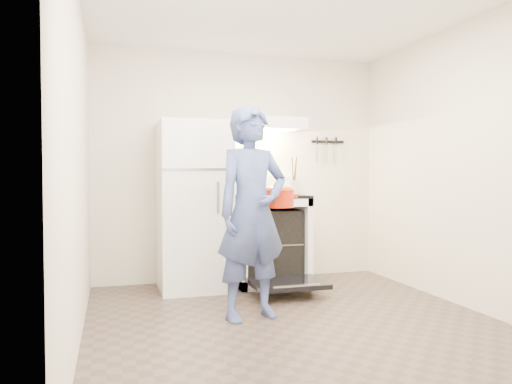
{
  "coord_description": "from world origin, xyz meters",
  "views": [
    {
      "loc": [
        -1.38,
        -3.59,
        1.17
      ],
      "look_at": [
        -0.05,
        1.0,
        1.0
      ],
      "focal_mm": 35.0,
      "sensor_mm": 36.0,
      "label": 1
    }
  ],
  "objects_px": {
    "dutch_oven": "(276,199)",
    "person": "(252,213)",
    "refrigerator": "(194,206)",
    "stove_body": "(269,241)",
    "tea_kettle": "(245,182)"
  },
  "relations": [
    {
      "from": "refrigerator",
      "to": "dutch_oven",
      "type": "height_order",
      "value": "refrigerator"
    },
    {
      "from": "refrigerator",
      "to": "person",
      "type": "height_order",
      "value": "person"
    },
    {
      "from": "stove_body",
      "to": "dutch_oven",
      "type": "distance_m",
      "value": 1.11
    },
    {
      "from": "stove_body",
      "to": "person",
      "type": "bearing_deg",
      "value": -113.51
    },
    {
      "from": "stove_body",
      "to": "person",
      "type": "distance_m",
      "value": 1.37
    },
    {
      "from": "stove_body",
      "to": "dutch_oven",
      "type": "height_order",
      "value": "dutch_oven"
    },
    {
      "from": "refrigerator",
      "to": "dutch_oven",
      "type": "xyz_separation_m",
      "value": [
        0.57,
        -0.94,
        0.11
      ]
    },
    {
      "from": "dutch_oven",
      "to": "person",
      "type": "bearing_deg",
      "value": -139.83
    },
    {
      "from": "refrigerator",
      "to": "dutch_oven",
      "type": "bearing_deg",
      "value": -58.61
    },
    {
      "from": "stove_body",
      "to": "tea_kettle",
      "type": "bearing_deg",
      "value": 164.04
    },
    {
      "from": "tea_kettle",
      "to": "dutch_oven",
      "type": "xyz_separation_m",
      "value": [
        0.01,
        -1.03,
        -0.13
      ]
    },
    {
      "from": "refrigerator",
      "to": "stove_body",
      "type": "height_order",
      "value": "refrigerator"
    },
    {
      "from": "stove_body",
      "to": "dutch_oven",
      "type": "bearing_deg",
      "value": -103.96
    },
    {
      "from": "dutch_oven",
      "to": "refrigerator",
      "type": "bearing_deg",
      "value": 121.39
    },
    {
      "from": "person",
      "to": "dutch_oven",
      "type": "bearing_deg",
      "value": 25.41
    }
  ]
}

